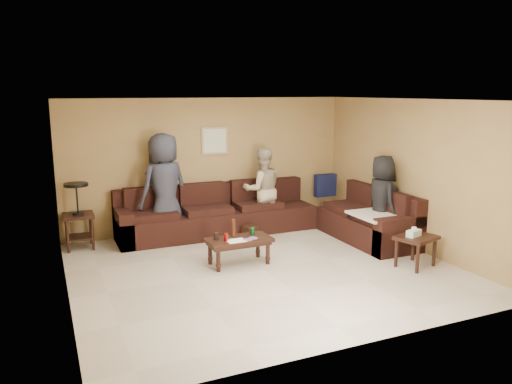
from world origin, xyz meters
The scene contains 10 objects.
room centered at (0.00, 0.00, 1.66)m, with size 5.60×5.50×2.50m.
sectional_sofa centered at (0.81, 1.52, 0.33)m, with size 4.65×2.90×0.97m.
coffee_table centered at (-0.26, 0.34, 0.35)m, with size 1.00×0.52×0.69m.
end_table_left centered at (-2.44, 2.15, 0.59)m, with size 0.50×0.50×1.12m.
side_table_right centered at (2.15, -0.82, 0.41)m, with size 0.70×0.63×0.63m.
waste_bin centered at (0.38, 1.42, 0.14)m, with size 0.23×0.23×0.27m, color black.
wall_art centered at (0.10, 2.48, 1.70)m, with size 0.52×0.04×0.52m.
person_left centered at (-0.99, 2.05, 0.96)m, with size 0.94×0.61×1.92m, color #282B38.
person_middle centered at (0.86, 1.96, 0.79)m, with size 0.77×0.60×1.59m, color tan.
person_right centered at (2.40, 0.35, 0.78)m, with size 0.76×0.49×1.56m, color black.
Camera 1 is at (-2.93, -6.49, 2.63)m, focal length 35.00 mm.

